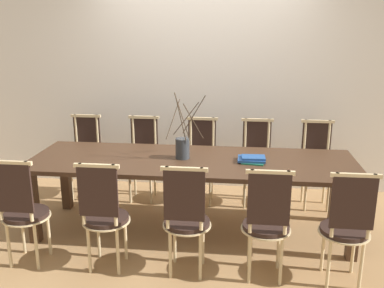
{
  "coord_description": "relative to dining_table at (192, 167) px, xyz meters",
  "views": [
    {
      "loc": [
        0.42,
        -3.77,
        1.95
      ],
      "look_at": [
        0.0,
        0.0,
        0.88
      ],
      "focal_mm": 40.0,
      "sensor_mm": 36.0,
      "label": 1
    }
  ],
  "objects": [
    {
      "name": "chair_far_left",
      "position": [
        -0.65,
        0.76,
        -0.15
      ],
      "size": [
        0.39,
        0.39,
        0.94
      ],
      "rotation": [
        0.0,
        0.0,
        3.14
      ],
      "color": "black",
      "rests_on": "ground_plane"
    },
    {
      "name": "book_stack",
      "position": [
        0.56,
        -0.01,
        0.1
      ],
      "size": [
        0.25,
        0.22,
        0.05
      ],
      "color": "#1E6B4C",
      "rests_on": "dining_table"
    },
    {
      "name": "chair_near_rightend",
      "position": [
        1.25,
        -0.76,
        -0.15
      ],
      "size": [
        0.39,
        0.39,
        0.94
      ],
      "color": "black",
      "rests_on": "ground_plane"
    },
    {
      "name": "dining_table",
      "position": [
        0.0,
        0.0,
        0.0
      ],
      "size": [
        3.03,
        0.96,
        0.73
      ],
      "color": "#422B1C",
      "rests_on": "ground_plane"
    },
    {
      "name": "chair_far_leftend",
      "position": [
        -1.32,
        0.76,
        -0.15
      ],
      "size": [
        0.39,
        0.39,
        0.94
      ],
      "rotation": [
        0.0,
        0.0,
        3.14
      ],
      "color": "black",
      "rests_on": "ground_plane"
    },
    {
      "name": "chair_near_left",
      "position": [
        -0.62,
        -0.76,
        -0.15
      ],
      "size": [
        0.39,
        0.39,
        0.94
      ],
      "color": "black",
      "rests_on": "ground_plane"
    },
    {
      "name": "chair_near_center",
      "position": [
        0.04,
        -0.76,
        -0.15
      ],
      "size": [
        0.39,
        0.39,
        0.94
      ],
      "color": "black",
      "rests_on": "ground_plane"
    },
    {
      "name": "chair_near_leftend",
      "position": [
        -1.3,
        -0.76,
        -0.15
      ],
      "size": [
        0.39,
        0.39,
        0.94
      ],
      "color": "black",
      "rests_on": "ground_plane"
    },
    {
      "name": "chair_far_center",
      "position": [
        0.02,
        0.76,
        -0.15
      ],
      "size": [
        0.39,
        0.39,
        0.94
      ],
      "rotation": [
        0.0,
        0.0,
        3.14
      ],
      "color": "black",
      "rests_on": "ground_plane"
    },
    {
      "name": "ground_plane",
      "position": [
        0.0,
        0.0,
        -0.65
      ],
      "size": [
        16.0,
        16.0,
        0.0
      ],
      "primitive_type": "plane",
      "color": "#A87F51"
    },
    {
      "name": "vase_centerpiece",
      "position": [
        -0.09,
        0.03,
        0.19
      ],
      "size": [
        0.37,
        0.41,
        0.63
      ],
      "color": "#33383D",
      "rests_on": "dining_table"
    },
    {
      "name": "wall_rear",
      "position": [
        0.0,
        1.27,
        0.95
      ],
      "size": [
        12.0,
        0.06,
        3.2
      ],
      "color": "white",
      "rests_on": "ground_plane"
    },
    {
      "name": "chair_far_right",
      "position": [
        0.63,
        0.76,
        -0.15
      ],
      "size": [
        0.39,
        0.39,
        0.94
      ],
      "rotation": [
        0.0,
        0.0,
        3.14
      ],
      "color": "black",
      "rests_on": "ground_plane"
    },
    {
      "name": "chair_far_rightend",
      "position": [
        1.27,
        0.76,
        -0.15
      ],
      "size": [
        0.39,
        0.39,
        0.94
      ],
      "rotation": [
        0.0,
        0.0,
        3.14
      ],
      "color": "black",
      "rests_on": "ground_plane"
    },
    {
      "name": "chair_near_right",
      "position": [
        0.66,
        -0.76,
        -0.15
      ],
      "size": [
        0.39,
        0.39,
        0.94
      ],
      "color": "black",
      "rests_on": "ground_plane"
    }
  ]
}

